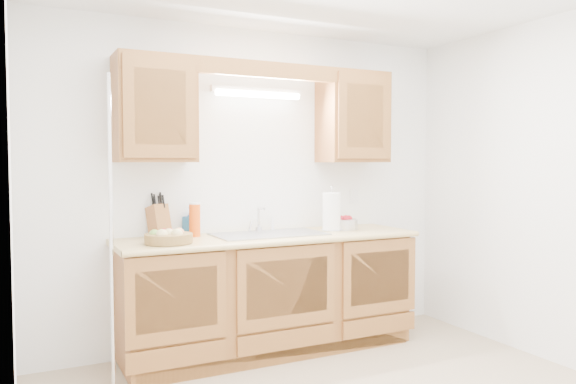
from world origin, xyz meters
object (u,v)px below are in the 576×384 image
fruit_basket (168,237)px  paper_towel (332,212)px  knife_block (159,221)px  apple_bowl (344,223)px

fruit_basket → paper_towel: (1.35, 0.11, 0.11)m
paper_towel → fruit_basket: bearing=-175.3°
fruit_basket → knife_block: bearing=87.4°
knife_block → apple_bowl: 1.49m
knife_block → apple_bowl: (1.48, -0.19, -0.07)m
knife_block → paper_towel: size_ratio=0.94×
fruit_basket → apple_bowl: apple_bowl is taller
fruit_basket → knife_block: size_ratio=1.18×
fruit_basket → paper_towel: bearing=4.7°
fruit_basket → knife_block: (0.02, 0.35, 0.08)m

